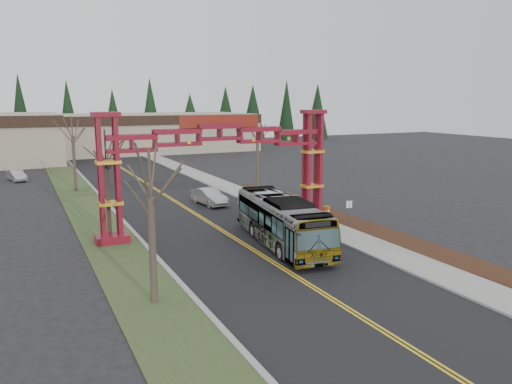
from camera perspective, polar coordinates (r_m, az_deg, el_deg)
ground at (r=23.04m, az=13.39°, el=-14.67°), size 200.00×200.00×0.00m
road at (r=44.23m, az=-7.39°, el=-2.22°), size 12.00×110.00×0.02m
lane_line_left at (r=44.19m, az=-7.54°, el=-2.22°), size 0.12×100.00×0.01m
lane_line_right at (r=44.26m, az=-7.25°, el=-2.19°), size 0.12×100.00×0.01m
curb_right at (r=46.45m, az=-0.18°, el=-1.44°), size 0.30×110.00×0.15m
sidewalk_right at (r=47.08m, az=1.41°, el=-1.28°), size 2.60×110.00×0.14m
landscape_strip at (r=36.44m, az=16.01°, el=-5.23°), size 2.60×50.00×0.12m
grass_median at (r=42.48m, az=-17.70°, el=-3.13°), size 4.00×110.00×0.08m
curb_left at (r=42.75m, az=-15.25°, el=-2.87°), size 0.30×110.00×0.15m
gateway_arch at (r=36.75m, az=-4.15°, el=4.69°), size 18.20×1.60×8.90m
retail_building_east at (r=98.97m, az=-12.05°, el=6.70°), size 38.00×20.30×7.00m
conifer_treeline at (r=108.92m, az=-18.69°, el=8.28°), size 116.10×5.60×13.00m
transit_bus at (r=33.60m, az=2.94°, el=-3.35°), size 4.27×12.11×3.30m
silver_sedan at (r=46.77m, az=-5.37°, el=-0.53°), size 2.28×4.87×1.54m
parked_car_far_a at (r=66.87m, az=-25.69°, el=1.72°), size 2.40×4.33×1.35m
bare_tree_median_near at (r=23.67m, az=-11.97°, el=-0.59°), size 3.47×3.47×7.54m
bare_tree_median_mid at (r=35.55m, az=-16.79°, el=3.68°), size 2.95×2.95×7.73m
bare_tree_median_far at (r=56.28m, az=-20.22°, el=5.95°), size 3.26×3.26×8.03m
bare_tree_right_far at (r=53.85m, az=0.17°, el=6.12°), size 3.09×3.09×7.64m
street_sign at (r=39.03m, az=10.59°, el=-1.83°), size 0.46×0.14×2.04m
barrel_south at (r=41.63m, az=8.05°, el=-2.33°), size 0.56×0.56×1.03m
barrel_mid at (r=42.32m, az=6.24°, el=-2.14°), size 0.50×0.50×0.93m
barrel_north at (r=45.62m, az=4.45°, el=-1.08°), size 0.60×0.60×1.11m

